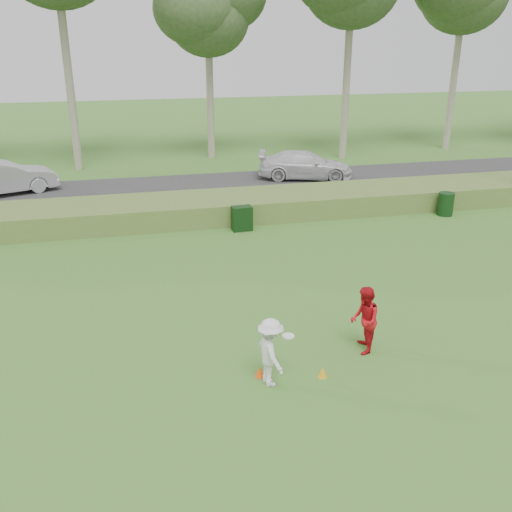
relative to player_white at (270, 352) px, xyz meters
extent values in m
plane|color=#346923|center=(0.74, 0.49, -0.80)|extent=(120.00, 120.00, 0.00)
cube|color=#4C6A2A|center=(0.74, 12.49, -0.35)|extent=(80.00, 3.00, 0.90)
cube|color=#2D2D2D|center=(0.74, 17.49, -0.77)|extent=(80.00, 6.00, 0.06)
cylinder|color=gray|center=(-5.26, 23.49, 6.95)|extent=(0.44, 0.44, 15.50)
cylinder|color=gray|center=(2.74, 24.99, 4.95)|extent=(0.44, 0.44, 11.50)
ellipsoid|color=#334B25|center=(2.74, 24.99, 7.82)|extent=(6.24, 6.24, 5.28)
cylinder|color=gray|center=(10.74, 22.99, 6.20)|extent=(0.44, 0.44, 14.00)
cylinder|color=gray|center=(18.74, 24.29, 5.95)|extent=(0.44, 0.44, 13.50)
imported|color=white|center=(0.00, 0.00, 0.00)|extent=(0.76, 1.12, 1.60)
cylinder|color=white|center=(0.40, 0.00, 0.36)|extent=(0.27, 0.27, 0.03)
imported|color=#B80F17|center=(2.58, 0.84, 0.05)|extent=(0.86, 0.98, 1.70)
cone|color=#FF500D|center=(-0.16, 0.33, -0.68)|extent=(0.22, 0.22, 0.24)
cone|color=orange|center=(1.23, -0.02, -0.68)|extent=(0.23, 0.23, 0.25)
cube|color=black|center=(1.62, 10.61, -0.31)|extent=(0.81, 0.53, 0.98)
cylinder|color=black|center=(10.58, 10.57, -0.31)|extent=(0.77, 0.77, 0.99)
imported|color=silver|center=(-8.45, 18.47, 0.06)|extent=(5.16, 3.31, 1.61)
imported|color=silver|center=(6.68, 18.14, -0.02)|extent=(5.33, 3.33, 1.44)
camera|label=1|loc=(-2.83, -10.52, 6.54)|focal=40.00mm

